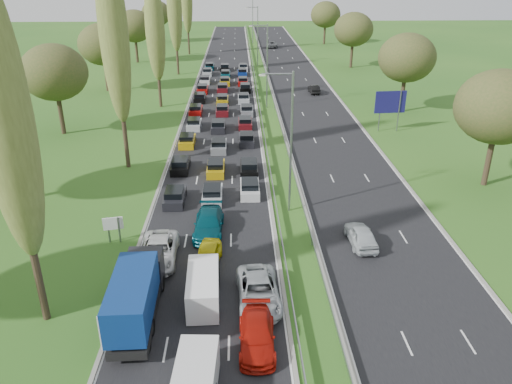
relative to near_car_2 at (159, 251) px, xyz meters
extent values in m
plane|color=#27571B|center=(10.13, 44.76, -0.80)|extent=(260.00, 260.00, 0.00)
cube|color=black|center=(3.38, 47.26, -0.80)|extent=(10.50, 215.00, 0.04)
cube|color=black|center=(16.88, 47.26, -0.80)|extent=(10.50, 215.00, 0.04)
cube|color=gray|center=(8.98, 47.26, -0.25)|extent=(0.06, 215.00, 0.32)
cube|color=gray|center=(11.28, 47.26, -0.25)|extent=(0.06, 215.00, 0.32)
cylinder|color=gray|center=(10.13, 7.76, 5.20)|extent=(0.18, 0.18, 12.00)
cylinder|color=gray|center=(10.13, 42.76, 5.20)|extent=(0.18, 0.18, 12.00)
cylinder|color=gray|center=(10.13, 77.76, 5.20)|extent=(0.18, 0.18, 12.00)
cylinder|color=gray|center=(10.13, 112.76, 5.20)|extent=(0.18, 0.18, 12.00)
cylinder|color=#2D2116|center=(-5.87, -6.24, 2.80)|extent=(0.44, 0.44, 7.20)
ellipsoid|color=#5D662B|center=(-5.87, -6.24, 11.60)|extent=(2.80, 2.80, 16.00)
cylinder|color=#2D2116|center=(-5.87, 18.76, 3.16)|extent=(0.44, 0.44, 7.92)
ellipsoid|color=#5D662B|center=(-5.87, 18.76, 12.84)|extent=(2.80, 2.80, 17.60)
cylinder|color=#2D2116|center=(-5.87, 43.76, 2.44)|extent=(0.44, 0.44, 6.48)
ellipsoid|color=#5D662B|center=(-5.87, 43.76, 10.36)|extent=(2.80, 2.80, 14.40)
cylinder|color=#2D2116|center=(-5.87, 68.76, 2.80)|extent=(0.44, 0.44, 7.20)
ellipsoid|color=#5D662B|center=(-5.87, 68.76, 11.60)|extent=(2.80, 2.80, 16.00)
cylinder|color=#2D2116|center=(-5.87, 93.76, 3.16)|extent=(0.44, 0.44, 7.92)
cylinder|color=#2D2116|center=(-16.37, 30.76, 1.62)|extent=(0.56, 0.56, 4.84)
ellipsoid|color=#38471E|center=(-16.37, 30.76, 6.90)|extent=(8.00, 8.00, 6.80)
cylinder|color=#2D2116|center=(-16.37, 54.76, 1.62)|extent=(0.56, 0.56, 4.84)
ellipsoid|color=#38471E|center=(-16.37, 54.76, 6.90)|extent=(8.00, 8.00, 6.80)
cylinder|color=#2D2116|center=(-16.37, 82.76, 1.62)|extent=(0.56, 0.56, 4.84)
ellipsoid|color=#38471E|center=(-16.37, 82.76, 6.90)|extent=(8.00, 8.00, 6.80)
cylinder|color=#2D2116|center=(-16.37, 114.76, 1.62)|extent=(0.56, 0.56, 4.84)
ellipsoid|color=#38471E|center=(-16.37, 114.76, 6.90)|extent=(8.00, 8.00, 6.80)
cylinder|color=#2D2116|center=(29.63, 12.76, 1.62)|extent=(0.56, 0.56, 4.84)
ellipsoid|color=#38471E|center=(29.63, 12.76, 6.90)|extent=(8.00, 8.00, 6.80)
cylinder|color=#2D2116|center=(29.63, 39.76, 1.62)|extent=(0.56, 0.56, 4.84)
ellipsoid|color=#38471E|center=(29.63, 39.76, 6.90)|extent=(8.00, 8.00, 6.80)
cylinder|color=#2D2116|center=(29.63, 74.76, 1.62)|extent=(0.56, 0.56, 4.84)
ellipsoid|color=#38471E|center=(29.63, 74.76, 6.90)|extent=(8.00, 8.00, 6.80)
cylinder|color=#2D2116|center=(29.63, 109.76, 1.62)|extent=(0.56, 0.56, 4.84)
ellipsoid|color=#38471E|center=(29.63, 109.76, 6.90)|extent=(8.00, 8.00, 6.80)
cube|color=black|center=(0.06, 9.78, -0.36)|extent=(1.75, 4.00, 0.80)
cube|color=black|center=(-0.23, 17.50, -0.36)|extent=(1.75, 4.00, 0.80)
cube|color=#BF990C|center=(-0.26, 25.58, -0.36)|extent=(1.75, 4.00, 0.80)
cube|color=#B2B7BC|center=(0.04, 32.41, -0.36)|extent=(1.75, 4.00, 0.80)
cube|color=#A50C0A|center=(-0.26, 39.37, -0.36)|extent=(1.75, 4.00, 0.80)
cube|color=black|center=(-0.17, 46.78, -0.36)|extent=(1.75, 4.00, 0.80)
cube|color=#A50C0A|center=(-0.13, 52.95, -0.36)|extent=(1.75, 4.00, 0.80)
cube|color=silver|center=(-0.12, 60.14, -0.36)|extent=(1.75, 4.00, 0.80)
cube|color=#B2B7BC|center=(-0.08, 67.71, -0.36)|extent=(1.75, 4.00, 0.80)
cube|color=#053F4C|center=(0.05, 73.85, -0.36)|extent=(1.75, 4.00, 0.80)
cube|color=#B2B7BC|center=(3.39, 10.13, -0.36)|extent=(1.75, 4.00, 0.80)
cube|color=#BF990C|center=(3.46, 16.65, -0.36)|extent=(1.75, 4.00, 0.80)
cube|color=slate|center=(3.55, 23.58, -0.36)|extent=(1.75, 4.00, 0.80)
cube|color=black|center=(3.22, 31.37, -0.36)|extent=(1.75, 4.00, 0.80)
cube|color=#590F14|center=(3.56, 39.23, -0.36)|extent=(1.75, 4.00, 0.80)
cube|color=#BF990C|center=(3.42, 45.42, -0.36)|extent=(1.75, 4.00, 0.80)
cube|color=#590F14|center=(3.21, 53.43, -0.36)|extent=(1.75, 4.00, 0.80)
cube|color=#BF990C|center=(3.51, 58.97, -0.36)|extent=(1.75, 4.00, 0.80)
cube|color=#053F4C|center=(3.49, 65.53, -0.36)|extent=(1.75, 4.00, 0.80)
cube|color=black|center=(3.21, 72.38, -0.36)|extent=(1.75, 4.00, 0.80)
cube|color=silver|center=(6.80, 11.39, -0.36)|extent=(1.75, 4.00, 0.80)
cube|color=black|center=(6.85, 16.61, -0.36)|extent=(1.75, 4.00, 0.80)
cube|color=black|center=(6.78, 25.88, -0.36)|extent=(1.75, 4.00, 0.80)
cube|color=#590F14|center=(6.71, 32.65, -0.36)|extent=(1.75, 4.00, 0.80)
cube|color=slate|center=(7.04, 39.01, -0.36)|extent=(1.75, 4.00, 0.80)
cube|color=#B2B7BC|center=(6.69, 46.17, -0.36)|extent=(1.75, 4.00, 0.80)
cube|color=black|center=(7.05, 53.55, -0.36)|extent=(1.75, 4.00, 0.80)
cube|color=#A50C0A|center=(6.71, 58.88, -0.36)|extent=(1.75, 4.00, 0.80)
cube|color=navy|center=(6.72, 67.23, -0.36)|extent=(1.75, 4.00, 0.80)
cube|color=silver|center=(6.96, 72.51, -0.36)|extent=(1.75, 4.00, 0.80)
imported|color=silver|center=(0.00, 0.00, 0.00)|extent=(2.72, 5.66, 1.55)
imported|color=#05414C|center=(3.38, 4.04, 0.02)|extent=(2.40, 5.57, 1.60)
imported|color=#C5B90D|center=(3.57, -0.70, -0.06)|extent=(2.05, 4.34, 1.43)
imported|color=#A0A6A9|center=(6.95, -5.09, 0.00)|extent=(2.90, 5.73, 1.55)
imported|color=#AC150A|center=(6.70, -9.08, -0.07)|extent=(2.07, 4.93, 1.42)
imported|color=silver|center=(15.01, 1.79, -0.02)|extent=(2.01, 4.54, 1.52)
imported|color=black|center=(18.53, 51.66, -0.10)|extent=(1.65, 4.20, 1.36)
imported|color=slate|center=(14.95, 104.13, 0.02)|extent=(2.88, 5.85, 1.60)
cube|color=black|center=(-0.29, -6.50, -0.08)|extent=(2.16, 8.11, 0.50)
cube|color=navy|center=(-0.29, -7.49, 1.53)|extent=(2.25, 6.13, 2.22)
cube|color=silver|center=(-0.29, -10.53, 1.53)|extent=(2.20, 0.06, 2.12)
cube|color=black|center=(-0.29, -3.44, 0.77)|extent=(2.20, 1.98, 2.20)
cylinder|color=black|center=(-0.29, -3.65, -0.28)|extent=(1.89, 1.00, 1.00)
cylinder|color=black|center=(-0.29, -9.36, -0.28)|extent=(1.89, 1.00, 1.00)
cube|color=black|center=(3.58, -10.78, 0.16)|extent=(1.91, 0.79, 1.57)
cylinder|color=black|center=(2.75, -11.36, -0.44)|extent=(0.25, 0.67, 0.67)
cube|color=white|center=(3.49, -4.94, 0.24)|extent=(1.94, 4.85, 1.94)
cube|color=black|center=(3.49, -2.81, 0.14)|extent=(1.89, 0.78, 1.55)
cylinder|color=black|center=(2.66, -3.39, -0.45)|extent=(0.24, 0.66, 0.66)
cylinder|color=black|center=(4.31, -6.49, -0.45)|extent=(0.24, 0.66, 0.66)
cylinder|color=gray|center=(-4.17, 2.83, 0.25)|extent=(0.16, 0.16, 2.10)
cylinder|color=gray|center=(-3.37, 2.83, 0.25)|extent=(0.16, 0.16, 2.10)
cube|color=white|center=(-3.77, 2.83, 0.80)|extent=(1.49, 0.40, 1.00)
cylinder|color=gray|center=(23.83, 30.27, 1.80)|extent=(0.16, 0.16, 5.20)
cylinder|color=gray|center=(26.23, 30.27, 1.80)|extent=(0.16, 0.16, 5.20)
cube|color=navy|center=(25.03, 30.27, 3.00)|extent=(3.99, 0.45, 2.80)
camera|label=1|loc=(5.86, -30.94, 18.51)|focal=35.00mm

